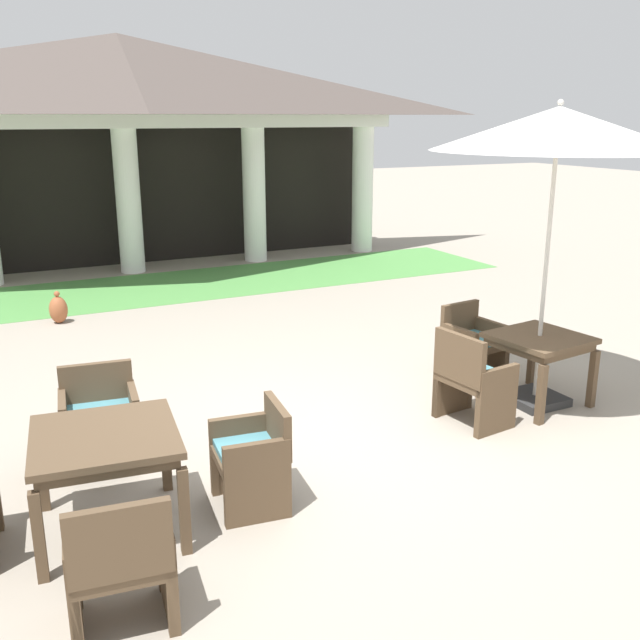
% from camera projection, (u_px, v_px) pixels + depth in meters
% --- Properties ---
extents(ground_plane, '(60.00, 60.00, 0.00)m').
position_uv_depth(ground_plane, '(326.00, 438.00, 6.52)').
color(ground_plane, '#9E9384').
extents(background_pavilion, '(11.13, 2.94, 4.22)m').
position_uv_depth(background_pavilion, '(120.00, 94.00, 12.67)').
color(background_pavilion, white).
rests_on(background_pavilion, ground).
extents(lawn_strip, '(12.93, 2.43, 0.01)m').
position_uv_depth(lawn_strip, '(153.00, 288.00, 12.18)').
color(lawn_strip, '#519347').
rests_on(lawn_strip, ground).
extents(patio_table_near_foreground, '(1.08, 1.08, 0.75)m').
position_uv_depth(patio_table_near_foreground, '(105.00, 446.00, 4.89)').
color(patio_table_near_foreground, brown).
rests_on(patio_table_near_foreground, ground).
extents(patio_chair_near_foreground_north, '(0.67, 0.58, 0.84)m').
position_uv_depth(patio_chair_near_foreground_north, '(100.00, 419.00, 5.90)').
color(patio_chair_near_foreground_north, brown).
rests_on(patio_chair_near_foreground_north, ground).
extents(patio_chair_near_foreground_east, '(0.56, 0.61, 0.80)m').
position_uv_depth(patio_chair_near_foreground_east, '(253.00, 458.00, 5.30)').
color(patio_chair_near_foreground_east, brown).
rests_on(patio_chair_near_foreground_east, ground).
extents(patio_chair_near_foreground_south, '(0.64, 0.55, 0.87)m').
position_uv_depth(patio_chair_near_foreground_south, '(120.00, 564.00, 4.01)').
color(patio_chair_near_foreground_south, brown).
rests_on(patio_chair_near_foreground_south, ground).
extents(patio_table_mid_left, '(0.94, 0.94, 0.72)m').
position_uv_depth(patio_table_mid_left, '(539.00, 346.00, 7.16)').
color(patio_table_mid_left, brown).
rests_on(patio_table_mid_left, ground).
extents(patio_umbrella_mid_left, '(2.37, 2.37, 2.99)m').
position_uv_depth(patio_umbrella_mid_left, '(558.00, 132.00, 6.58)').
color(patio_umbrella_mid_left, '#2D2D2D').
rests_on(patio_umbrella_mid_left, ground).
extents(patio_chair_mid_left_west, '(0.56, 0.69, 0.92)m').
position_uv_depth(patio_chair_mid_left_west, '(472.00, 381.00, 6.72)').
color(patio_chair_mid_left_west, brown).
rests_on(patio_chair_mid_left_west, ground).
extents(patio_chair_mid_left_north, '(0.61, 0.62, 0.82)m').
position_uv_depth(patio_chair_mid_left_north, '(472.00, 344.00, 7.95)').
color(patio_chair_mid_left_north, brown).
rests_on(patio_chair_mid_left_north, ground).
extents(terracotta_urn, '(0.25, 0.25, 0.47)m').
position_uv_depth(terracotta_urn, '(58.00, 309.00, 10.09)').
color(terracotta_urn, '#9E5633').
rests_on(terracotta_urn, ground).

